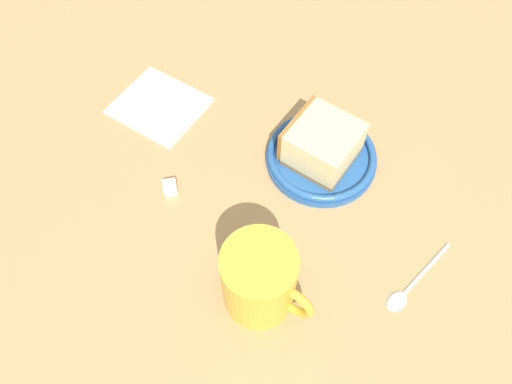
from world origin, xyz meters
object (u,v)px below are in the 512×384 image
(folded_napkin, at_px, (159,105))
(sugar_cube, at_px, (170,187))
(cake_slice, at_px, (322,143))
(small_plate, at_px, (321,157))
(teaspoon, at_px, (407,289))
(tea_mug, at_px, (260,280))

(folded_napkin, height_order, sugar_cube, sugar_cube)
(cake_slice, relative_size, sugar_cube, 5.09)
(small_plate, height_order, folded_napkin, small_plate)
(folded_napkin, bearing_deg, small_plate, 103.60)
(teaspoon, height_order, folded_napkin, teaspoon)
(small_plate, height_order, cake_slice, cake_slice)
(tea_mug, bearing_deg, cake_slice, -166.48)
(tea_mug, relative_size, sugar_cube, 6.30)
(tea_mug, height_order, folded_napkin, tea_mug)
(sugar_cube, bearing_deg, cake_slice, 140.66)
(folded_napkin, relative_size, sugar_cube, 7.15)
(cake_slice, height_order, tea_mug, tea_mug)
(tea_mug, relative_size, folded_napkin, 0.88)
(cake_slice, xyz_separation_m, teaspoon, (0.10, 0.19, -0.04))
(teaspoon, distance_m, folded_napkin, 0.44)
(tea_mug, bearing_deg, folded_napkin, -116.58)
(folded_napkin, xyz_separation_m, sugar_cube, (0.10, 0.11, 0.01))
(teaspoon, bearing_deg, small_plate, -117.96)
(small_plate, distance_m, tea_mug, 0.22)
(small_plate, height_order, teaspoon, small_plate)
(teaspoon, xyz_separation_m, folded_napkin, (-0.04, -0.43, -0.00))
(cake_slice, height_order, folded_napkin, cake_slice)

